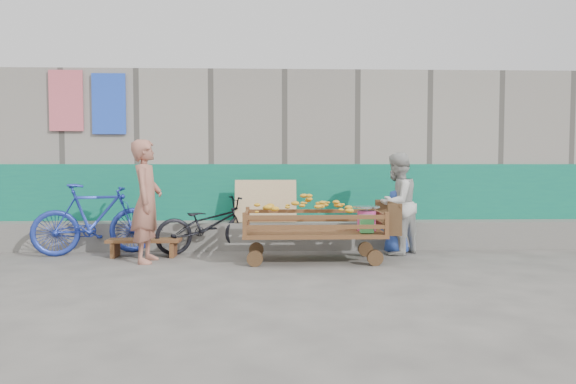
{
  "coord_description": "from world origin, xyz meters",
  "views": [
    {
      "loc": [
        0.39,
        -6.1,
        1.38
      ],
      "look_at": [
        0.63,
        1.2,
        1.0
      ],
      "focal_mm": 32.0,
      "sensor_mm": 36.0,
      "label": 1
    }
  ],
  "objects_px": {
    "child": "(397,222)",
    "bicycle_blue": "(95,219)",
    "bench": "(144,244)",
    "banana_cart": "(311,218)",
    "bicycle_dark": "(209,225)",
    "vendor_man": "(147,201)",
    "woman": "(397,204)"
  },
  "relations": [
    {
      "from": "woman",
      "to": "bicycle_blue",
      "type": "relative_size",
      "value": 0.86
    },
    {
      "from": "vendor_man",
      "to": "woman",
      "type": "xyz_separation_m",
      "value": [
        3.71,
        0.51,
        -0.08
      ]
    },
    {
      "from": "bicycle_blue",
      "to": "bicycle_dark",
      "type": "bearing_deg",
      "value": -103.86
    },
    {
      "from": "child",
      "to": "bicycle_dark",
      "type": "distance_m",
      "value": 2.95
    },
    {
      "from": "bench",
      "to": "banana_cart",
      "type": "bearing_deg",
      "value": -9.94
    },
    {
      "from": "child",
      "to": "bicycle_blue",
      "type": "distance_m",
      "value": 4.67
    },
    {
      "from": "bench",
      "to": "woman",
      "type": "relative_size",
      "value": 0.69
    },
    {
      "from": "banana_cart",
      "to": "woman",
      "type": "relative_size",
      "value": 1.38
    },
    {
      "from": "vendor_man",
      "to": "woman",
      "type": "distance_m",
      "value": 3.75
    },
    {
      "from": "banana_cart",
      "to": "bicycle_dark",
      "type": "relative_size",
      "value": 1.3
    },
    {
      "from": "banana_cart",
      "to": "bicycle_blue",
      "type": "xyz_separation_m",
      "value": [
        -3.29,
        0.67,
        -0.08
      ]
    },
    {
      "from": "vendor_man",
      "to": "bicycle_blue",
      "type": "bearing_deg",
      "value": 56.7
    },
    {
      "from": "bicycle_dark",
      "to": "child",
      "type": "bearing_deg",
      "value": -118.16
    },
    {
      "from": "vendor_man",
      "to": "child",
      "type": "distance_m",
      "value": 3.77
    },
    {
      "from": "banana_cart",
      "to": "bicycle_blue",
      "type": "relative_size",
      "value": 1.19
    },
    {
      "from": "bench",
      "to": "bicycle_blue",
      "type": "xyz_separation_m",
      "value": [
        -0.81,
        0.23,
        0.35
      ]
    },
    {
      "from": "woman",
      "to": "banana_cart",
      "type": "bearing_deg",
      "value": -23.57
    },
    {
      "from": "bicycle_blue",
      "to": "woman",
      "type": "bearing_deg",
      "value": -109.74
    },
    {
      "from": "vendor_man",
      "to": "child",
      "type": "height_order",
      "value": "vendor_man"
    },
    {
      "from": "bicycle_dark",
      "to": "bicycle_blue",
      "type": "xyz_separation_m",
      "value": [
        -1.73,
        -0.13,
        0.11
      ]
    },
    {
      "from": "woman",
      "to": "bicycle_blue",
      "type": "distance_m",
      "value": 4.67
    },
    {
      "from": "woman",
      "to": "child",
      "type": "bearing_deg",
      "value": -134.72
    },
    {
      "from": "woman",
      "to": "bicycle_blue",
      "type": "bearing_deg",
      "value": -46.37
    },
    {
      "from": "bench",
      "to": "child",
      "type": "bearing_deg",
      "value": 1.6
    },
    {
      "from": "vendor_man",
      "to": "bicycle_blue",
      "type": "relative_size",
      "value": 0.95
    },
    {
      "from": "banana_cart",
      "to": "vendor_man",
      "type": "relative_size",
      "value": 1.24
    },
    {
      "from": "child",
      "to": "bicycle_blue",
      "type": "relative_size",
      "value": 0.55
    },
    {
      "from": "child",
      "to": "bicycle_dark",
      "type": "xyz_separation_m",
      "value": [
        -2.93,
        0.25,
        -0.06
      ]
    },
    {
      "from": "banana_cart",
      "to": "bicycle_dark",
      "type": "xyz_separation_m",
      "value": [
        -1.56,
        0.8,
        -0.19
      ]
    },
    {
      "from": "child",
      "to": "bench",
      "type": "bearing_deg",
      "value": 11.54
    },
    {
      "from": "bench",
      "to": "child",
      "type": "height_order",
      "value": "child"
    },
    {
      "from": "bench",
      "to": "vendor_man",
      "type": "xyz_separation_m",
      "value": [
        0.15,
        -0.42,
        0.67
      ]
    }
  ]
}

